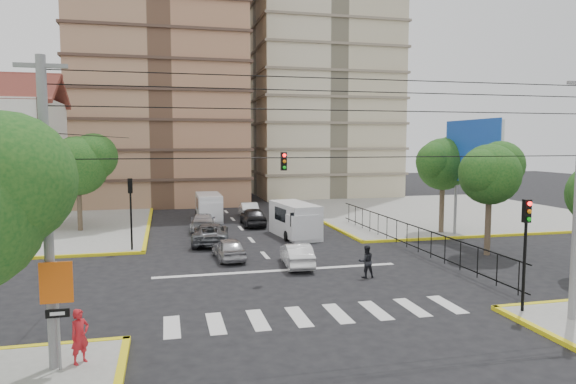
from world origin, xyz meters
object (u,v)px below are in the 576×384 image
object	(u,v)px
traffic_light_se	(526,236)
van_left_lane	(209,208)
van_right_lane	(296,221)
pedestrian_sw_corner	(80,336)
car_silver_front_left	(229,248)
pedestrian_crosswalk	(366,261)
district_sign	(57,293)
traffic_light_nw	(131,202)
car_white_front_right	(297,255)

from	to	relation	value
traffic_light_se	van_left_lane	size ratio (longest dim) A/B	0.87
van_right_lane	pedestrian_sw_corner	bearing A→B (deg)	-128.74
car_silver_front_left	pedestrian_crosswalk	xyz separation A→B (m)	(6.19, -5.60, 0.18)
pedestrian_sw_corner	traffic_light_se	bearing A→B (deg)	-39.75
traffic_light_se	pedestrian_crosswalk	distance (m)	7.99
traffic_light_se	district_sign	xyz separation A→B (m)	(-16.60, -1.44, -0.66)
car_silver_front_left	traffic_light_nw	bearing A→B (deg)	-35.94
district_sign	pedestrian_crosswalk	distance (m)	15.16
traffic_light_se	van_right_lane	size ratio (longest dim) A/B	0.79
traffic_light_nw	pedestrian_crosswalk	bearing A→B (deg)	-37.41
car_white_front_right	traffic_light_se	bearing A→B (deg)	129.14
van_left_lane	car_silver_front_left	xyz separation A→B (m)	(-0.16, -15.24, -0.47)
car_silver_front_left	car_white_front_right	size ratio (longest dim) A/B	0.97
van_right_lane	car_white_front_right	xyz separation A→B (m)	(-2.11, -8.45, -0.53)
van_left_lane	car_silver_front_left	world-z (taller)	van_left_lane
pedestrian_sw_corner	van_left_lane	bearing A→B (deg)	34.22
district_sign	pedestrian_crosswalk	size ratio (longest dim) A/B	1.96
pedestrian_crosswalk	car_white_front_right	bearing A→B (deg)	-46.16
traffic_light_se	car_silver_front_left	xyz separation A→B (m)	(-10.04, 12.22, -2.47)
van_right_lane	car_silver_front_left	world-z (taller)	van_right_lane
car_white_front_right	pedestrian_sw_corner	size ratio (longest dim) A/B	2.36
car_silver_front_left	pedestrian_crosswalk	distance (m)	8.35
district_sign	van_left_lane	distance (m)	29.70
pedestrian_sw_corner	pedestrian_crosswalk	distance (m)	14.44
car_white_front_right	van_left_lane	bearing A→B (deg)	-75.14
van_right_lane	car_white_front_right	bearing A→B (deg)	-111.68
van_right_lane	pedestrian_crosswalk	bearing A→B (deg)	-94.25
pedestrian_sw_corner	pedestrian_crosswalk	xyz separation A→B (m)	(12.24, 7.67, -0.16)
traffic_light_se	pedestrian_crosswalk	world-z (taller)	traffic_light_se
car_silver_front_left	van_right_lane	bearing A→B (deg)	-137.73
car_silver_front_left	traffic_light_se	bearing A→B (deg)	124.78
district_sign	traffic_light_se	bearing A→B (deg)	4.95
traffic_light_nw	pedestrian_crosswalk	distance (m)	14.96
van_left_lane	car_silver_front_left	bearing A→B (deg)	-90.55
traffic_light_se	car_white_front_right	distance (m)	11.98
traffic_light_nw	car_silver_front_left	size ratio (longest dim) A/B	1.17
van_right_lane	van_left_lane	size ratio (longest dim) A/B	1.10
traffic_light_nw	van_left_lane	xyz separation A→B (m)	(5.72, 11.86, -2.00)
traffic_light_se	car_white_front_right	world-z (taller)	traffic_light_se
van_right_lane	pedestrian_crosswalk	world-z (taller)	van_right_lane
district_sign	pedestrian_sw_corner	size ratio (longest dim) A/B	1.94
van_left_lane	pedestrian_crosswalk	world-z (taller)	van_left_lane
traffic_light_se	traffic_light_nw	bearing A→B (deg)	135.00
district_sign	van_left_lane	size ratio (longest dim) A/B	0.63
traffic_light_se	pedestrian_crosswalk	size ratio (longest dim) A/B	2.69
district_sign	car_white_front_right	bearing A→B (deg)	48.11
district_sign	car_white_front_right	size ratio (longest dim) A/B	0.82
car_white_front_right	pedestrian_sw_corner	bearing A→B (deg)	53.16
traffic_light_nw	pedestrian_sw_corner	world-z (taller)	traffic_light_nw
van_right_lane	district_sign	bearing A→B (deg)	-129.32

